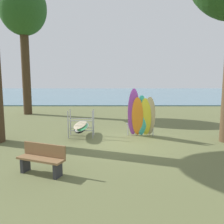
% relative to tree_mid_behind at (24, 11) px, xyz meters
% --- Properties ---
extents(ground_plane, '(80.00, 80.00, 0.00)m').
position_rel_tree_mid_behind_xyz_m(ground_plane, '(6.76, -7.82, -7.33)').
color(ground_plane, '#60663D').
extents(lake_water, '(80.00, 36.00, 0.10)m').
position_rel_tree_mid_behind_xyz_m(lake_water, '(6.76, 22.94, -7.28)').
color(lake_water, slate).
rests_on(lake_water, ground).
extents(tree_mid_behind, '(3.30, 3.30, 9.46)m').
position_rel_tree_mid_behind_xyz_m(tree_mid_behind, '(0.00, 0.00, 0.00)').
color(tree_mid_behind, '#42301E').
rests_on(tree_mid_behind, ground).
extents(leaning_board_pile, '(1.36, 1.00, 2.26)m').
position_rel_tree_mid_behind_xyz_m(leaning_board_pile, '(7.61, -6.95, -6.35)').
color(leaning_board_pile, purple).
rests_on(leaning_board_pile, ground).
extents(board_storage_rack, '(1.15, 2.13, 1.25)m').
position_rel_tree_mid_behind_xyz_m(board_storage_rack, '(4.87, -6.91, -6.84)').
color(board_storage_rack, '#9EA0A5').
rests_on(board_storage_rack, ground).
extents(park_bench, '(1.45, 0.91, 0.85)m').
position_rel_tree_mid_behind_xyz_m(park_bench, '(4.30, -11.22, -6.88)').
color(park_bench, '#2D2D33').
rests_on(park_bench, ground).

